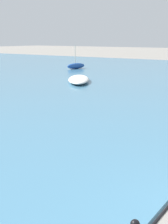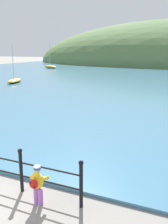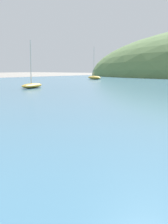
# 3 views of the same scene
# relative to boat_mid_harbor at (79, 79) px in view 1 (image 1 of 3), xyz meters

# --- Properties ---
(boat_mid_harbor) EXTENTS (4.85, 4.01, 0.39)m
(boat_mid_harbor) POSITION_rel_boat_mid_harbor_xyz_m (0.00, 0.00, 0.00)
(boat_mid_harbor) COLOR silver
(boat_mid_harbor) RESTS_ON water
(boat_blue_hull) EXTENTS (2.43, 1.13, 2.49)m
(boat_blue_hull) POSITION_rel_boat_mid_harbor_xyz_m (8.11, 6.23, 0.12)
(boat_blue_hull) COLOR #1E4793
(boat_blue_hull) RESTS_ON water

